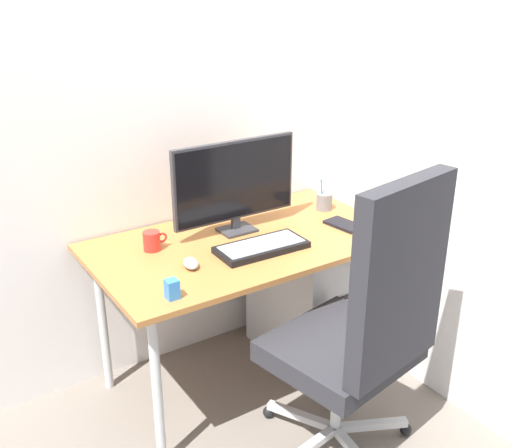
# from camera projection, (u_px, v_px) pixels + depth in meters

# --- Properties ---
(ground_plane) EXTENTS (8.00, 8.00, 0.00)m
(ground_plane) POSITION_uv_depth(u_px,v_px,m) (246.00, 376.00, 2.88)
(ground_plane) COLOR slate
(wall_back) EXTENTS (2.67, 0.04, 2.80)m
(wall_back) POSITION_uv_depth(u_px,v_px,m) (195.00, 71.00, 2.66)
(wall_back) COLOR white
(wall_back) RESTS_ON ground_plane
(wall_side_right) EXTENTS (0.04, 2.09, 2.80)m
(wall_side_right) POSITION_uv_depth(u_px,v_px,m) (405.00, 75.00, 2.55)
(wall_side_right) COLOR white
(wall_side_right) RESTS_ON ground_plane
(desk) EXTENTS (1.33, 0.76, 0.72)m
(desk) POSITION_uv_depth(u_px,v_px,m) (245.00, 253.00, 2.63)
(desk) COLOR #B27038
(desk) RESTS_ON ground_plane
(office_chair) EXTENTS (0.63, 0.63, 1.19)m
(office_chair) POSITION_uv_depth(u_px,v_px,m) (367.00, 323.00, 2.16)
(office_chair) COLOR black
(office_chair) RESTS_ON ground_plane
(filing_cabinet) EXTENTS (0.46, 0.56, 0.63)m
(filing_cabinet) POSITION_uv_depth(u_px,v_px,m) (314.00, 294.00, 2.99)
(filing_cabinet) COLOR silver
(filing_cabinet) RESTS_ON ground_plane
(monitor) EXTENTS (0.61, 0.13, 0.42)m
(monitor) POSITION_uv_depth(u_px,v_px,m) (235.00, 183.00, 2.62)
(monitor) COLOR #333338
(monitor) RESTS_ON desk
(keyboard) EXTENTS (0.39, 0.19, 0.03)m
(keyboard) POSITION_uv_depth(u_px,v_px,m) (261.00, 247.00, 2.50)
(keyboard) COLOR black
(keyboard) RESTS_ON desk
(mouse) EXTENTS (0.08, 0.11, 0.04)m
(mouse) POSITION_uv_depth(u_px,v_px,m) (191.00, 263.00, 2.35)
(mouse) COLOR #9EA0A5
(mouse) RESTS_ON desk
(pen_holder) EXTENTS (0.08, 0.08, 0.17)m
(pen_holder) POSITION_uv_depth(u_px,v_px,m) (324.00, 201.00, 2.94)
(pen_holder) COLOR slate
(pen_holder) RESTS_ON desk
(notebook) EXTENTS (0.12, 0.19, 0.01)m
(notebook) POSITION_uv_depth(u_px,v_px,m) (344.00, 225.00, 2.75)
(notebook) COLOR black
(notebook) RESTS_ON desk
(coffee_mug) EXTENTS (0.11, 0.07, 0.08)m
(coffee_mug) POSITION_uv_depth(u_px,v_px,m) (152.00, 241.00, 2.49)
(coffee_mug) COLOR red
(coffee_mug) RESTS_ON desk
(desk_clamp_accessory) EXTENTS (0.04, 0.04, 0.07)m
(desk_clamp_accessory) POSITION_uv_depth(u_px,v_px,m) (172.00, 289.00, 2.12)
(desk_clamp_accessory) COLOR #337FD8
(desk_clamp_accessory) RESTS_ON desk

